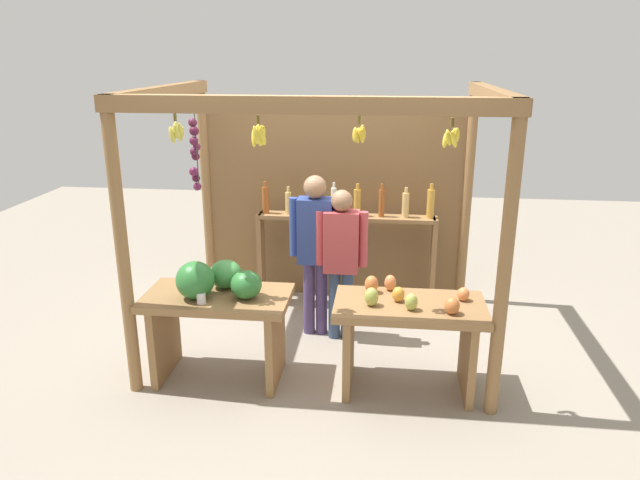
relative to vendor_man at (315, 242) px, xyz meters
name	(u,v)px	position (x,y,z in m)	size (l,w,h in m)	color
ground_plane	(323,337)	(0.08, -0.10, -0.93)	(12.00, 12.00, 0.00)	gray
market_stall	(327,186)	(0.07, 0.37, 0.45)	(2.93, 2.24, 2.33)	olive
fruit_counter_left	(217,304)	(-0.69, -0.90, -0.27)	(1.18, 0.64, 1.05)	olive
fruit_counter_right	(408,326)	(0.85, -0.90, -0.38)	(1.18, 0.64, 0.89)	olive
bottle_shelf_unit	(347,233)	(0.25, 0.70, -0.12)	(1.87, 0.22, 1.36)	olive
vendor_man	(315,242)	(0.00, 0.00, 0.00)	(0.48, 0.21, 1.56)	#4B3B6E
vendor_woman	(341,253)	(0.25, -0.07, -0.07)	(0.48, 0.20, 1.45)	#33486C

